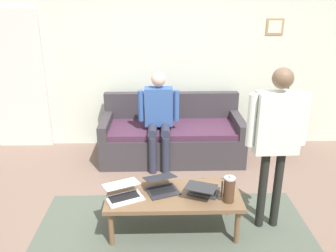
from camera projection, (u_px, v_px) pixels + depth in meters
ground_plane at (168, 225)px, 3.57m from camera, size 7.68×7.68×0.00m
area_rug at (174, 234)px, 3.43m from camera, size 2.74×1.46×0.01m
back_wall at (164, 58)px, 5.15m from camera, size 7.04×0.11×2.70m
interior_door at (17, 81)px, 5.13m from camera, size 0.82×0.09×2.05m
couch at (172, 137)px, 5.00m from camera, size 1.97×0.86×0.88m
coffee_table at (174, 197)px, 3.39m from camera, size 1.30×0.59×0.40m
laptop_left at (123, 193)px, 3.31m from camera, size 0.43×0.41×0.13m
laptop_center at (162, 186)px, 3.42m from camera, size 0.39×0.39×0.15m
laptop_right at (203, 190)px, 3.36m from camera, size 0.39×0.42×0.13m
french_press at (229, 189)px, 3.21m from camera, size 0.13×0.11×0.28m
side_shelf at (283, 128)px, 5.18m from camera, size 0.42×0.32×0.71m
flower_vase at (287, 95)px, 5.00m from camera, size 0.08×0.09×0.38m
person_standing at (277, 130)px, 3.21m from camera, size 0.58×0.20×1.63m
person_seated at (159, 114)px, 4.63m from camera, size 0.55×0.51×1.28m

